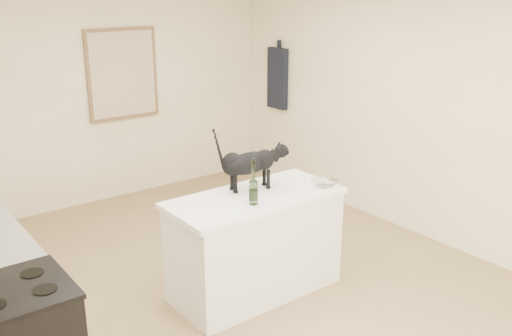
% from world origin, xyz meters
% --- Properties ---
extents(floor, '(5.50, 5.50, 0.00)m').
position_xyz_m(floor, '(0.00, 0.00, 0.00)').
color(floor, '#95784F').
rests_on(floor, ground).
extents(wall_back, '(4.50, 0.00, 4.50)m').
position_xyz_m(wall_back, '(0.00, 2.75, 1.30)').
color(wall_back, '#FFEBC5').
rests_on(wall_back, ground).
extents(wall_right, '(0.00, 5.50, 5.50)m').
position_xyz_m(wall_right, '(2.25, 0.00, 1.30)').
color(wall_right, '#FFEBC5').
rests_on(wall_right, ground).
extents(island_base, '(1.44, 0.67, 0.86)m').
position_xyz_m(island_base, '(0.10, -0.20, 0.43)').
color(island_base, white).
rests_on(island_base, floor).
extents(island_top, '(1.50, 0.70, 0.04)m').
position_xyz_m(island_top, '(0.10, -0.20, 0.88)').
color(island_top, white).
rests_on(island_top, island_base).
extents(artwork_frame, '(0.90, 0.03, 1.10)m').
position_xyz_m(artwork_frame, '(0.30, 2.72, 1.55)').
color(artwork_frame, brown).
rests_on(artwork_frame, wall_back).
extents(artwork_canvas, '(0.82, 0.00, 1.02)m').
position_xyz_m(artwork_canvas, '(0.30, 2.70, 1.55)').
color(artwork_canvas, beige).
rests_on(artwork_canvas, wall_back).
extents(hanging_garment, '(0.08, 0.34, 0.80)m').
position_xyz_m(hanging_garment, '(2.19, 2.05, 1.40)').
color(hanging_garment, black).
rests_on(hanging_garment, wall_right).
extents(black_cat, '(0.63, 0.33, 0.42)m').
position_xyz_m(black_cat, '(0.15, -0.05, 1.11)').
color(black_cat, black).
rests_on(black_cat, island_top).
extents(wine_bottle, '(0.08, 0.08, 0.34)m').
position_xyz_m(wine_bottle, '(-0.03, -0.35, 1.07)').
color(wine_bottle, '#325321').
rests_on(wine_bottle, island_top).
extents(glass_bowl, '(0.26, 0.26, 0.05)m').
position_xyz_m(glass_bowl, '(0.73, -0.38, 0.93)').
color(glass_bowl, white).
rests_on(glass_bowl, island_top).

